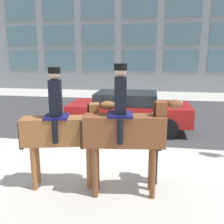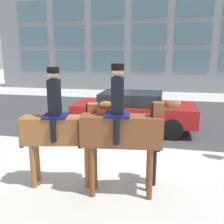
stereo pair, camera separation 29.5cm
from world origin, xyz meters
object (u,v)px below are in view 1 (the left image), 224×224
at_px(pedestrian_bystander, 154,142).
at_px(street_car_near_lane, 129,110).
at_px(mounted_horse_lead, 62,128).
at_px(mounted_horse_companion, 126,128).

relative_size(pedestrian_bystander, street_car_near_lane, 0.36).
bearing_deg(mounted_horse_lead, street_car_near_lane, 64.75).
distance_m(mounted_horse_lead, mounted_horse_companion, 1.33).
relative_size(mounted_horse_companion, street_car_near_lane, 0.59).
bearing_deg(street_car_near_lane, mounted_horse_lead, -102.37).
bearing_deg(pedestrian_bystander, mounted_horse_companion, 31.71).
xyz_separation_m(mounted_horse_companion, street_car_near_lane, (-0.37, 4.45, -0.60)).
height_order(pedestrian_bystander, street_car_near_lane, pedestrian_bystander).
height_order(mounted_horse_companion, pedestrian_bystander, mounted_horse_companion).
bearing_deg(mounted_horse_companion, mounted_horse_lead, 167.65).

